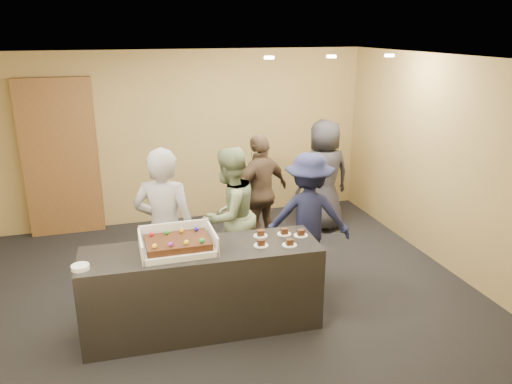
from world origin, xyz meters
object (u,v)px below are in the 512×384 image
Objects in this scene: sheet_cake at (178,242)px; person_navy_man at (308,217)px; person_brown_extra at (261,193)px; cake_box at (178,246)px; storage_cabinet at (61,158)px; person_dark_suit at (324,176)px; person_server_grey at (165,230)px; serving_counter at (203,288)px; person_sage_man at (229,216)px; plate_stack at (80,267)px.

sheet_cake is 0.39× the size of person_navy_man.
cake_box is at bearing 23.74° from person_brown_extra.
storage_cabinet is 1.36× the size of person_dark_suit.
sheet_cake is at bearing -67.99° from storage_cabinet.
person_server_grey is 1.15× the size of person_navy_man.
cake_box is at bearing 175.99° from serving_counter.
storage_cabinet reaches higher than person_dark_suit.
cake_box is 0.43× the size of person_sage_man.
cake_box is 0.93m from plate_stack.
person_navy_man is at bearing 23.70° from sheet_cake.
sheet_cake is 1.87m from person_navy_man.
person_server_grey is (-0.06, 0.54, -0.08)m from sheet_cake.
serving_counter is at bearing 140.15° from person_server_grey.
serving_counter is 3.17m from person_dark_suit.
person_sage_man reaches higher than plate_stack.
storage_cabinet is 2.99m from person_sage_man.
storage_cabinet reaches higher than sheet_cake.
person_dark_suit is at bearing 33.46° from plate_stack.
sheet_cake is at bearing 43.10° from person_navy_man.
person_navy_man is (2.61, 0.87, -0.12)m from plate_stack.
person_brown_extra is at bearing -163.63° from person_sage_man.
plate_stack is at bearing -83.79° from storage_cabinet.
serving_counter is at bearing -64.46° from storage_cabinet.
sheet_cake is 0.38× the size of person_brown_extra.
person_sage_man reaches higher than person_navy_man.
storage_cabinet reaches higher than cake_box.
storage_cabinet is at bearing -54.81° from person_brown_extra.
serving_counter is 1.43× the size of person_sage_man.
serving_counter is 0.55m from cake_box.
person_dark_suit is (3.44, 2.28, -0.06)m from plate_stack.
person_sage_man is at bearing 51.77° from sheet_cake.
person_server_grey reaches higher than person_navy_man.
person_sage_man is (0.76, 0.93, -0.11)m from cake_box.
sheet_cake is at bearing 37.30° from person_dark_suit.
person_dark_suit is (0.83, 1.40, 0.06)m from person_navy_man.
serving_counter is 2.12m from person_brown_extra.
person_brown_extra reaches higher than cake_box.
person_server_grey is (1.21, -2.60, -0.25)m from storage_cabinet.
person_sage_man is (0.52, 0.96, 0.39)m from serving_counter.
serving_counter is 1.40× the size of person_dark_suit.
person_sage_man reaches higher than person_brown_extra.
person_brown_extra reaches higher than sheet_cake.
serving_counter is 1.16m from person_sage_man.
person_navy_man is 1.63m from person_dark_suit.
cake_box is 0.06m from sheet_cake.
plate_stack is 2.76m from person_navy_man.
cake_box reaches higher than serving_counter.
sheet_cake is 3.78× the size of plate_stack.
person_brown_extra reaches higher than plate_stack.
person_sage_man is 1.02× the size of person_brown_extra.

